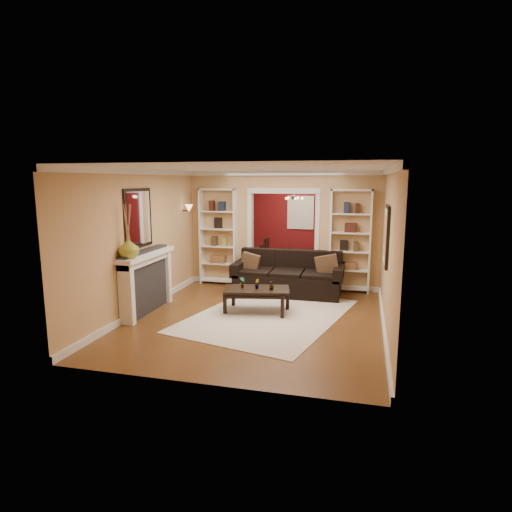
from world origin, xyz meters
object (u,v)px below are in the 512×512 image
(coffee_table, at_px, (257,300))
(sofa, at_px, (288,273))
(bookshelf_left, at_px, (219,237))
(bookshelf_right, at_px, (350,241))
(dining_table, at_px, (293,263))
(fireplace, at_px, (148,283))

(coffee_table, bearing_deg, sofa, 64.50)
(sofa, relative_size, coffee_table, 1.97)
(bookshelf_left, distance_m, bookshelf_right, 3.10)
(sofa, bearing_deg, bookshelf_left, 162.19)
(sofa, relative_size, bookshelf_right, 1.04)
(coffee_table, relative_size, bookshelf_left, 0.53)
(bookshelf_right, height_order, dining_table, bookshelf_right)
(sofa, distance_m, bookshelf_left, 2.01)
(fireplace, xyz_separation_m, dining_table, (2.11, 4.10, -0.30))
(bookshelf_right, bearing_deg, bookshelf_left, 180.00)
(bookshelf_left, height_order, bookshelf_right, same)
(sofa, height_order, bookshelf_left, bookshelf_left)
(bookshelf_left, bearing_deg, fireplace, -102.05)
(bookshelf_left, bearing_deg, sofa, -17.81)
(sofa, bearing_deg, coffee_table, -103.59)
(coffee_table, distance_m, fireplace, 2.09)
(sofa, distance_m, coffee_table, 1.49)
(bookshelf_right, relative_size, fireplace, 1.35)
(dining_table, bearing_deg, fireplace, 152.79)
(bookshelf_right, xyz_separation_m, fireplace, (-3.64, -2.53, -0.57))
(dining_table, bearing_deg, coffee_table, 178.29)
(fireplace, bearing_deg, sofa, 39.74)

